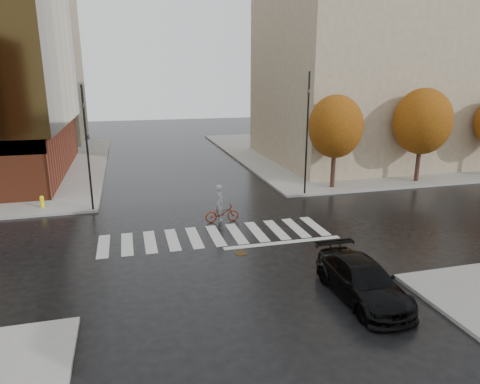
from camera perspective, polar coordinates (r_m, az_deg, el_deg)
The scene contains 13 objects.
ground at distance 21.56m, azimuth -2.98°, elevation -6.28°, with size 120.00×120.00×0.00m, color black.
sidewalk_ne at distance 48.39m, azimuth 16.56°, elevation 5.40°, with size 30.00×30.00×0.15m, color gray.
crosswalk at distance 22.02m, azimuth -3.26°, elevation -5.80°, with size 12.00×3.00×0.01m, color silver.
building_ne_tan at distance 42.27m, azimuth 15.61°, elevation 16.49°, with size 16.00×16.00×18.00m, color gray.
building_nw_far at distance 57.89m, azimuth -28.01°, elevation 15.87°, with size 14.00×12.00×20.00m, color gray.
tree_ne_a at distance 30.67m, azimuth 12.62°, elevation 8.49°, with size 3.80×3.80×6.50m.
tree_ne_b at distance 34.44m, azimuth 23.16°, elevation 8.63°, with size 4.20×4.20×6.89m.
sedan at distance 16.55m, azimuth 16.00°, elevation -11.26°, with size 1.97×4.85×1.41m, color black.
cyclist at distance 23.77m, azimuth -2.50°, elevation -2.32°, with size 1.90×0.74×2.15m.
traffic_light_nw at distance 26.26m, azimuth -19.78°, elevation 6.48°, with size 0.22×0.19×7.28m.
traffic_light_ne at distance 28.53m, azimuth 8.98°, elevation 8.84°, with size 0.20×0.23×8.00m.
fire_hydrant at distance 28.57m, azimuth -24.90°, elevation -1.09°, with size 0.26×0.26×0.73m.
manhole at distance 19.91m, azimuth 0.15°, elevation -8.15°, with size 0.60×0.60×0.01m, color #473419.
Camera 1 is at (-4.10, -19.61, 7.97)m, focal length 32.00 mm.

